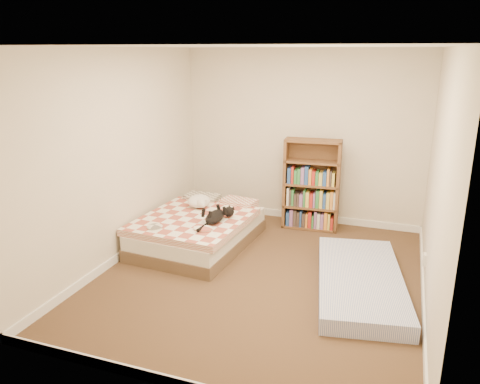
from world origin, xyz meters
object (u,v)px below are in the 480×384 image
(bed, at_px, (199,229))
(black_cat, at_px, (216,216))
(bookshelf, at_px, (311,195))
(white_dog, at_px, (199,201))
(floor_mattress, at_px, (360,281))

(bed, xyz_separation_m, black_cat, (0.31, -0.17, 0.28))
(bookshelf, xyz_separation_m, black_cat, (-0.94, -1.25, -0.01))
(black_cat, distance_m, white_dog, 0.60)
(floor_mattress, bearing_deg, white_dog, 150.46)
(bookshelf, relative_size, white_dog, 3.64)
(bed, distance_m, black_cat, 0.45)
(bookshelf, height_order, black_cat, bookshelf)
(bookshelf, xyz_separation_m, white_dog, (-1.37, -0.83, 0.01))
(black_cat, relative_size, white_dog, 2.01)
(bookshelf, bearing_deg, black_cat, -130.82)
(floor_mattress, distance_m, black_cat, 1.89)
(bed, relative_size, white_dog, 5.13)
(floor_mattress, height_order, white_dog, white_dog)
(white_dog, bearing_deg, black_cat, -41.38)
(bookshelf, height_order, floor_mattress, bookshelf)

